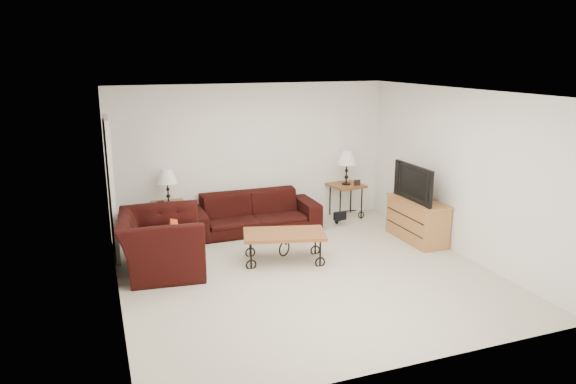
% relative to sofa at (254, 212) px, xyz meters
% --- Properties ---
extents(ground, '(5.00, 5.00, 0.00)m').
position_rel_sofa_xyz_m(ground, '(0.15, -2.02, -0.33)').
color(ground, beige).
rests_on(ground, ground).
extents(wall_back, '(5.00, 0.02, 2.50)m').
position_rel_sofa_xyz_m(wall_back, '(0.15, 0.48, 0.92)').
color(wall_back, white).
rests_on(wall_back, ground).
extents(wall_front, '(5.00, 0.02, 2.50)m').
position_rel_sofa_xyz_m(wall_front, '(0.15, -4.52, 0.92)').
color(wall_front, white).
rests_on(wall_front, ground).
extents(wall_left, '(0.02, 5.00, 2.50)m').
position_rel_sofa_xyz_m(wall_left, '(-2.35, -2.02, 0.92)').
color(wall_left, white).
rests_on(wall_left, ground).
extents(wall_right, '(0.02, 5.00, 2.50)m').
position_rel_sofa_xyz_m(wall_right, '(2.65, -2.02, 0.92)').
color(wall_right, white).
rests_on(wall_right, ground).
extents(ceiling, '(5.00, 5.00, 0.00)m').
position_rel_sofa_xyz_m(ceiling, '(0.15, -2.02, 2.17)').
color(ceiling, white).
rests_on(ceiling, wall_back).
extents(doorway, '(0.08, 0.94, 2.04)m').
position_rel_sofa_xyz_m(doorway, '(-2.32, -0.37, 0.69)').
color(doorway, black).
rests_on(doorway, ground).
extents(sofa, '(2.25, 0.88, 0.66)m').
position_rel_sofa_xyz_m(sofa, '(0.00, 0.00, 0.00)').
color(sofa, black).
rests_on(sofa, ground).
extents(side_table_left, '(0.53, 0.53, 0.58)m').
position_rel_sofa_xyz_m(side_table_left, '(-1.41, 0.18, -0.04)').
color(side_table_left, brown).
rests_on(side_table_left, ground).
extents(side_table_right, '(0.66, 0.66, 0.63)m').
position_rel_sofa_xyz_m(side_table_right, '(1.86, 0.18, -0.01)').
color(side_table_right, brown).
rests_on(side_table_right, ground).
extents(lamp_left, '(0.33, 0.33, 0.58)m').
position_rel_sofa_xyz_m(lamp_left, '(-1.41, 0.18, 0.54)').
color(lamp_left, black).
rests_on(lamp_left, side_table_left).
extents(lamp_right, '(0.41, 0.41, 0.63)m').
position_rel_sofa_xyz_m(lamp_right, '(1.86, 0.18, 0.62)').
color(lamp_right, black).
rests_on(lamp_right, side_table_right).
extents(photo_frame_left, '(0.12, 0.04, 0.10)m').
position_rel_sofa_xyz_m(photo_frame_left, '(-1.56, 0.03, 0.30)').
color(photo_frame_left, black).
rests_on(photo_frame_left, side_table_left).
extents(photo_frame_right, '(0.13, 0.02, 0.11)m').
position_rel_sofa_xyz_m(photo_frame_right, '(2.01, 0.03, 0.36)').
color(photo_frame_right, black).
rests_on(photo_frame_right, side_table_right).
extents(coffee_table, '(1.31, 0.93, 0.44)m').
position_rel_sofa_xyz_m(coffee_table, '(0.02, -1.52, -0.11)').
color(coffee_table, brown).
rests_on(coffee_table, ground).
extents(armchair, '(1.27, 1.41, 0.84)m').
position_rel_sofa_xyz_m(armchair, '(-1.73, -1.26, 0.09)').
color(armchair, black).
rests_on(armchair, ground).
extents(throw_pillow, '(0.14, 0.39, 0.38)m').
position_rel_sofa_xyz_m(throw_pillow, '(-1.58, -1.31, 0.19)').
color(throw_pillow, '#B73F17').
rests_on(throw_pillow, armchair).
extents(tv_stand, '(0.48, 1.14, 0.69)m').
position_rel_sofa_xyz_m(tv_stand, '(2.38, -1.40, 0.01)').
color(tv_stand, '#C58649').
rests_on(tv_stand, ground).
extents(television, '(0.13, 1.02, 0.59)m').
position_rel_sofa_xyz_m(television, '(2.36, -1.40, 0.65)').
color(television, black).
rests_on(television, tv_stand).
extents(backpack, '(0.42, 0.36, 0.46)m').
position_rel_sofa_xyz_m(backpack, '(1.51, -0.18, -0.10)').
color(backpack, black).
rests_on(backpack, ground).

